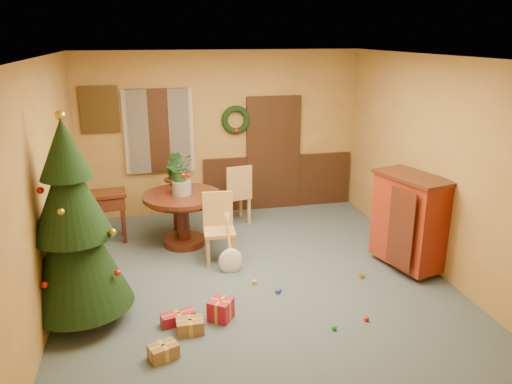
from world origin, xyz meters
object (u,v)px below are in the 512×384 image
object	(u,v)px
dining_table	(183,210)
sideboard	(409,219)
christmas_tree	(73,227)
chair_near	(219,225)
writing_desk	(96,205)

from	to	relation	value
dining_table	sideboard	size ratio (longest dim) A/B	0.89
christmas_tree	chair_near	bearing A→B (deg)	35.67
christmas_tree	writing_desk	bearing A→B (deg)	90.00
dining_table	christmas_tree	distance (m)	2.40
christmas_tree	writing_desk	xyz separation A→B (m)	(0.00, 2.31, -0.54)
christmas_tree	writing_desk	size ratio (longest dim) A/B	2.52
chair_near	sideboard	xyz separation A→B (m)	(2.53, -0.82, 0.19)
dining_table	writing_desk	xyz separation A→B (m)	(-1.31, 0.39, 0.03)
dining_table	christmas_tree	world-z (taller)	christmas_tree
christmas_tree	sideboard	world-z (taller)	christmas_tree
dining_table	chair_near	world-z (taller)	chair_near
writing_desk	christmas_tree	bearing A→B (deg)	-90.00
writing_desk	sideboard	distance (m)	4.69
chair_near	dining_table	bearing A→B (deg)	125.08
dining_table	writing_desk	distance (m)	1.37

